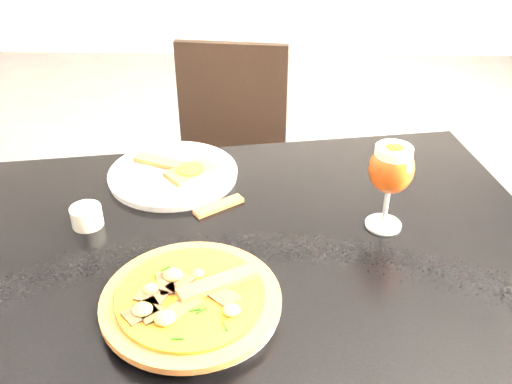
{
  "coord_description": "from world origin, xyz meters",
  "views": [
    {
      "loc": [
        0.21,
        -1.13,
        1.43
      ],
      "look_at": [
        0.19,
        -0.2,
        0.83
      ],
      "focal_mm": 40.0,
      "sensor_mm": 36.0,
      "label": 1
    }
  ],
  "objects_px": {
    "dining_table": "(245,279)",
    "beer_glass": "(391,169)",
    "pizza": "(192,298)",
    "chair_far": "(228,163)"
  },
  "relations": [
    {
      "from": "dining_table",
      "to": "beer_glass",
      "type": "bearing_deg",
      "value": 3.68
    },
    {
      "from": "dining_table",
      "to": "pizza",
      "type": "height_order",
      "value": "pizza"
    },
    {
      "from": "pizza",
      "to": "beer_glass",
      "type": "distance_m",
      "value": 0.44
    },
    {
      "from": "chair_far",
      "to": "pizza",
      "type": "bearing_deg",
      "value": -83.71
    },
    {
      "from": "dining_table",
      "to": "pizza",
      "type": "xyz_separation_m",
      "value": [
        -0.08,
        -0.18,
        0.11
      ]
    },
    {
      "from": "pizza",
      "to": "dining_table",
      "type": "bearing_deg",
      "value": 66.17
    },
    {
      "from": "dining_table",
      "to": "beer_glass",
      "type": "height_order",
      "value": "beer_glass"
    },
    {
      "from": "dining_table",
      "to": "chair_far",
      "type": "height_order",
      "value": "chair_far"
    },
    {
      "from": "chair_far",
      "to": "pizza",
      "type": "height_order",
      "value": "chair_far"
    },
    {
      "from": "dining_table",
      "to": "beer_glass",
      "type": "xyz_separation_m",
      "value": [
        0.28,
        0.07,
        0.22
      ]
    }
  ]
}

